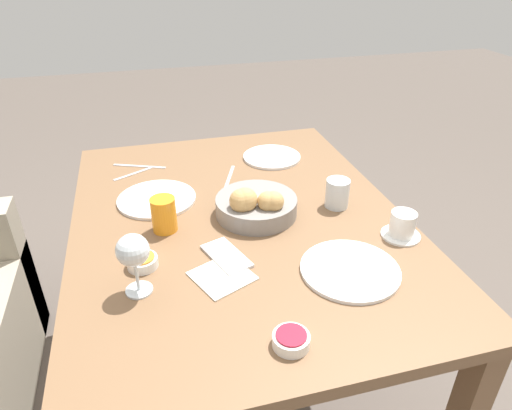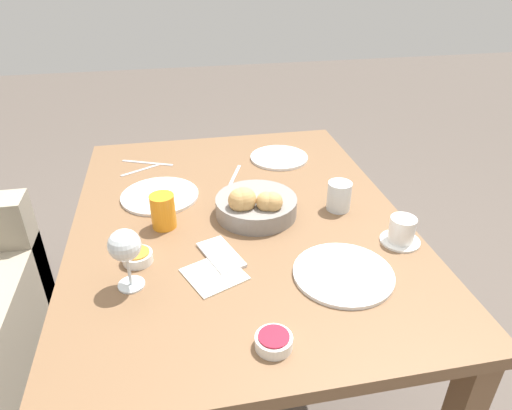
{
  "view_description": "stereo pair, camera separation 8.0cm",
  "coord_description": "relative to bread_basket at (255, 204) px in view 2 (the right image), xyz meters",
  "views": [
    {
      "loc": [
        -1.13,
        0.25,
        1.47
      ],
      "look_at": [
        0.0,
        -0.05,
        0.78
      ],
      "focal_mm": 32.0,
      "sensor_mm": 36.0,
      "label": 1
    },
    {
      "loc": [
        -1.15,
        0.17,
        1.47
      ],
      "look_at": [
        0.0,
        -0.05,
        0.78
      ],
      "focal_mm": 32.0,
      "sensor_mm": 36.0,
      "label": 2
    }
  ],
  "objects": [
    {
      "name": "juice_glass",
      "position": [
        -0.01,
        0.27,
        0.01
      ],
      "size": [
        0.07,
        0.07,
        0.1
      ],
      "color": "orange",
      "rests_on": "dining_table"
    },
    {
      "name": "plate_far_center",
      "position": [
        0.17,
        0.28,
        -0.03
      ],
      "size": [
        0.25,
        0.25,
        0.01
      ],
      "color": "white",
      "rests_on": "dining_table"
    },
    {
      "name": "knife_silver",
      "position": [
        0.26,
        0.03,
        -0.04
      ],
      "size": [
        0.19,
        0.08,
        0.0
      ],
      "color": "#B7B7BC",
      "rests_on": "dining_table"
    },
    {
      "name": "spoon_coffee",
      "position": [
        0.38,
        0.35,
        -0.04
      ],
      "size": [
        0.08,
        0.14,
        0.0
      ],
      "color": "#B7B7BC",
      "rests_on": "dining_table"
    },
    {
      "name": "napkin",
      "position": [
        -0.25,
        0.15,
        -0.04
      ],
      "size": [
        0.17,
        0.17,
        0.0
      ],
      "color": "silver",
      "rests_on": "dining_table"
    },
    {
      "name": "jam_bowl_honey",
      "position": [
        -0.16,
        0.34,
        -0.03
      ],
      "size": [
        0.08,
        0.08,
        0.03
      ],
      "color": "white",
      "rests_on": "dining_table"
    },
    {
      "name": "cell_phone",
      "position": [
        -0.18,
        0.13,
        -0.04
      ],
      "size": [
        0.17,
        0.12,
        0.01
      ],
      "color": "silver",
      "rests_on": "dining_table"
    },
    {
      "name": "jam_bowl_berry",
      "position": [
        -0.5,
        0.06,
        -0.03
      ],
      "size": [
        0.08,
        0.08,
        0.03
      ],
      "color": "white",
      "rests_on": "dining_table"
    },
    {
      "name": "fork_silver",
      "position": [
        0.44,
        0.32,
        -0.04
      ],
      "size": [
        0.09,
        0.19,
        0.0
      ],
      "color": "#B7B7BC",
      "rests_on": "dining_table"
    },
    {
      "name": "coffee_cup",
      "position": [
        -0.21,
        -0.36,
        -0.01
      ],
      "size": [
        0.11,
        0.11,
        0.08
      ],
      "color": "white",
      "rests_on": "dining_table"
    },
    {
      "name": "wine_glass",
      "position": [
        -0.25,
        0.35,
        0.07
      ],
      "size": [
        0.08,
        0.08,
        0.16
      ],
      "color": "silver",
      "rests_on": "dining_table"
    },
    {
      "name": "dining_table",
      "position": [
        0.01,
        0.05,
        -0.14
      ],
      "size": [
        1.26,
        0.96,
        0.75
      ],
      "color": "brown",
      "rests_on": "ground_plane"
    },
    {
      "name": "bread_basket",
      "position": [
        0.0,
        0.0,
        0.0
      ],
      "size": [
        0.24,
        0.24,
        0.11
      ],
      "color": "gray",
      "rests_on": "dining_table"
    },
    {
      "name": "water_tumbler",
      "position": [
        -0.01,
        -0.26,
        0.0
      ],
      "size": [
        0.07,
        0.07,
        0.09
      ],
      "color": "silver",
      "rests_on": "dining_table"
    },
    {
      "name": "plate_near_right",
      "position": [
        0.38,
        -0.17,
        -0.03
      ],
      "size": [
        0.21,
        0.21,
        0.01
      ],
      "color": "white",
      "rests_on": "dining_table"
    },
    {
      "name": "ground_plane",
      "position": [
        0.01,
        0.05,
        -0.79
      ],
      "size": [
        10.0,
        10.0,
        0.0
      ],
      "primitive_type": "plane",
      "color": "#564C44"
    },
    {
      "name": "plate_near_left",
      "position": [
        -0.31,
        -0.16,
        -0.03
      ],
      "size": [
        0.25,
        0.25,
        0.01
      ],
      "color": "white",
      "rests_on": "dining_table"
    }
  ]
}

